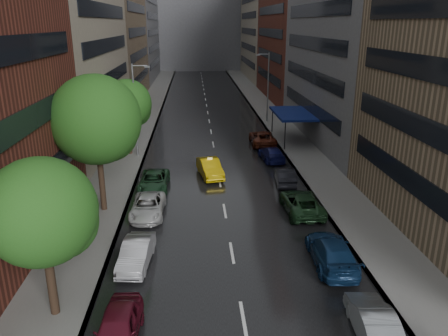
{
  "coord_description": "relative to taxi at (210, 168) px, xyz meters",
  "views": [
    {
      "loc": [
        -2.03,
        -12.6,
        12.82
      ],
      "look_at": [
        0.0,
        16.74,
        3.0
      ],
      "focal_mm": 35.0,
      "sensor_mm": 36.0,
      "label": 1
    }
  ],
  "objects": [
    {
      "name": "street_lamp_left",
      "position": [
        -6.96,
        6.49,
        4.12
      ],
      "size": [
        1.74,
        0.22,
        9.0
      ],
      "color": "gray",
      "rests_on": "sidewalk_left"
    },
    {
      "name": "awning",
      "position": [
        9.74,
        11.49,
        2.36
      ],
      "size": [
        4.0,
        8.0,
        3.12
      ],
      "color": "navy",
      "rests_on": "sidewalk_right"
    },
    {
      "name": "road",
      "position": [
        0.76,
        26.49,
        -0.76
      ],
      "size": [
        14.0,
        140.0,
        0.01
      ],
      "primitive_type": "cube",
      "color": "black",
      "rests_on": "ground"
    },
    {
      "name": "street_lamp_right",
      "position": [
        8.48,
        21.49,
        4.12
      ],
      "size": [
        1.74,
        0.22,
        9.0
      ],
      "color": "gray",
      "rests_on": "sidewalk_right"
    },
    {
      "name": "building_far",
      "position": [
        0.76,
        94.49,
        15.23
      ],
      "size": [
        40.0,
        14.0,
        32.0
      ],
      "primitive_type": "cube",
      "color": "slate",
      "rests_on": "ground"
    },
    {
      "name": "tree_far",
      "position": [
        -7.84,
        7.16,
        4.47
      ],
      "size": [
        4.8,
        4.8,
        7.66
      ],
      "color": "#382619",
      "rests_on": "ground"
    },
    {
      "name": "parked_cars_left",
      "position": [
        -4.64,
        -10.26,
        -0.07
      ],
      "size": [
        2.41,
        22.71,
        1.47
      ],
      "color": "#54101F",
      "rests_on": "ground"
    },
    {
      "name": "tree_mid",
      "position": [
        -7.84,
        -6.92,
        5.87
      ],
      "size": [
        6.08,
        6.08,
        9.69
      ],
      "color": "#382619",
      "rests_on": "ground"
    },
    {
      "name": "sidewalk_left",
      "position": [
        -8.24,
        26.49,
        -0.69
      ],
      "size": [
        4.0,
        140.0,
        0.15
      ],
      "primitive_type": "cube",
      "color": "gray",
      "rests_on": "ground"
    },
    {
      "name": "buildings_left",
      "position": [
        -14.24,
        35.28,
        15.22
      ],
      "size": [
        8.0,
        108.0,
        38.0
      ],
      "color": "maroon",
      "rests_on": "ground"
    },
    {
      "name": "sidewalk_right",
      "position": [
        9.76,
        26.49,
        -0.69
      ],
      "size": [
        4.0,
        140.0,
        0.15
      ],
      "primitive_type": "cube",
      "color": "gray",
      "rests_on": "ground"
    },
    {
      "name": "buildings_right",
      "position": [
        15.76,
        33.19,
        14.26
      ],
      "size": [
        8.05,
        109.1,
        36.0
      ],
      "color": "#937A5B",
      "rests_on": "ground"
    },
    {
      "name": "tree_near",
      "position": [
        -7.84,
        -18.67,
        4.41
      ],
      "size": [
        4.75,
        4.75,
        7.58
      ],
      "color": "#382619",
      "rests_on": "ground"
    },
    {
      "name": "parked_cars_right",
      "position": [
        6.16,
        -4.1,
        -0.03
      ],
      "size": [
        2.68,
        36.16,
        1.55
      ],
      "color": "slate",
      "rests_on": "ground"
    },
    {
      "name": "taxi",
      "position": [
        0.0,
        0.0,
        0.0
      ],
      "size": [
        2.43,
        4.89,
        1.54
      ],
      "primitive_type": "imported",
      "rotation": [
        0.0,
        0.0,
        0.18
      ],
      "color": "#DCB30B",
      "rests_on": "ground"
    }
  ]
}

